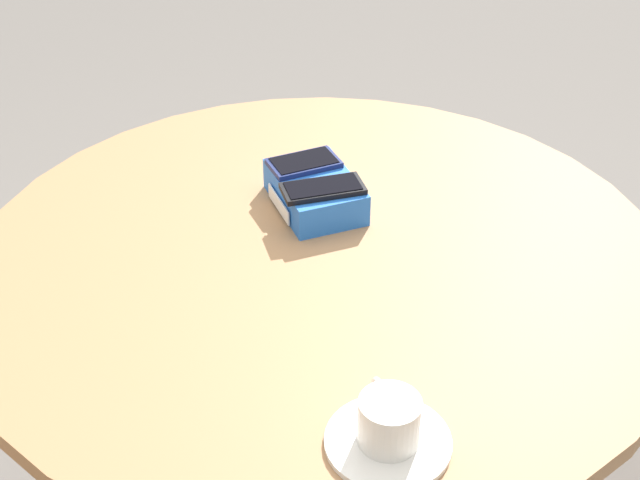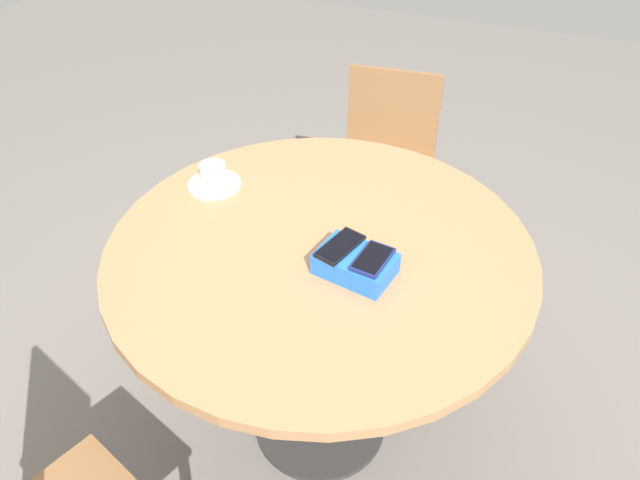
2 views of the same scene
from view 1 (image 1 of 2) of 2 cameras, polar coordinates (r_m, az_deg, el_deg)
name	(u,v)px [view 1 (image 1 of 2)]	position (r m, az deg, el deg)	size (l,w,h in m)	color
round_table	(320,304)	(1.50, 0.00, -4.09)	(1.13, 1.13, 0.79)	#2D2D2D
phone_box	(315,192)	(1.53, -0.33, 3.12)	(0.21, 0.16, 0.06)	blue
phone_navy	(304,163)	(1.54, -1.04, 4.96)	(0.09, 0.13, 0.01)	navy
phone_black	(323,188)	(1.47, 0.19, 3.33)	(0.10, 0.15, 0.01)	black
saucer	(388,442)	(1.12, 4.37, -12.76)	(0.16, 0.16, 0.01)	silver
coffee_cup	(389,419)	(1.09, 4.41, -11.36)	(0.10, 0.08, 0.06)	silver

